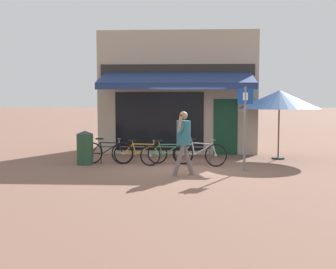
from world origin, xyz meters
The scene contains 11 objects.
ground_plane centered at (0.00, 0.00, 0.00)m, with size 160.00×160.00×0.00m, color brown.
shop_front centered at (-0.40, 4.49, 2.33)m, with size 6.08×4.73×4.67m.
bike_rack_rail centered at (-1.04, 0.67, 0.48)m, with size 3.65×0.04×0.57m.
bicycle_black centered at (-2.61, 0.56, 0.38)m, with size 1.70×0.52×0.86m.
bicycle_orange centered at (-1.52, 0.66, 0.35)m, with size 1.76×0.52×0.81m.
bicycle_green centered at (-0.64, 0.41, 0.36)m, with size 1.70×0.75×0.81m.
bicycle_silver centered at (0.38, 0.40, 0.38)m, with size 1.76×0.78×0.88m.
pedestrian_adult centered at (-0.09, -1.35, 1.09)m, with size 0.62×0.64×1.79m.
litter_bin centered at (-3.28, 0.38, 0.55)m, with size 0.54×0.54×1.09m.
parking_sign centered at (1.68, -0.58, 1.51)m, with size 0.44×0.07×2.46m.
cafe_parasol centered at (3.19, 1.96, 2.08)m, with size 2.82×2.82×2.40m.
Camera 1 is at (0.10, -12.88, 2.14)m, focal length 45.00 mm.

